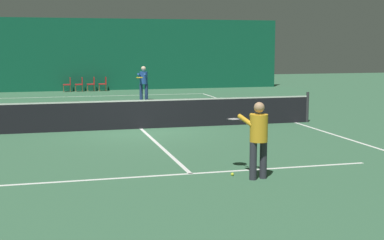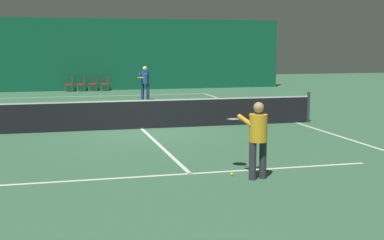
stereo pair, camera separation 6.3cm
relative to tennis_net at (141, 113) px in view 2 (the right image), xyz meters
name	(u,v)px [view 2 (the right image)]	position (x,y,z in m)	size (l,w,h in m)	color
ground_plane	(142,129)	(0.00, 0.00, -0.51)	(60.00, 60.00, 0.00)	#386647
backdrop_curtain	(99,55)	(0.00, 15.72, 1.65)	(23.00, 0.12, 4.32)	#0F5138
court_line_baseline_far	(106,96)	(0.00, 11.90, -0.51)	(11.00, 0.10, 0.00)	white
court_line_service_far	(118,107)	(0.00, 6.40, -0.51)	(8.25, 0.10, 0.00)	white
court_line_service_near	(190,174)	(0.00, -6.40, -0.51)	(8.25, 0.10, 0.00)	white
court_line_sideline_right	(296,123)	(5.50, 0.00, -0.51)	(0.10, 23.80, 0.00)	white
court_line_centre	(142,129)	(0.00, 0.00, -0.51)	(0.10, 12.80, 0.00)	white
tennis_net	(141,113)	(0.00, 0.00, 0.00)	(12.00, 0.10, 1.07)	black
player_near	(257,134)	(1.20, -7.14, 0.41)	(0.61, 1.35, 1.58)	#2D2D38
player_far	(145,81)	(1.60, 8.83, 0.48)	(0.82, 1.40, 1.70)	navy
courtside_chair_0	(70,83)	(-1.81, 15.17, -0.03)	(0.44, 0.44, 0.84)	brown
courtside_chair_1	(82,83)	(-1.12, 15.17, -0.03)	(0.44, 0.44, 0.84)	brown
courtside_chair_2	(94,83)	(-0.43, 15.17, -0.03)	(0.44, 0.44, 0.84)	brown
courtside_chair_3	(105,83)	(0.27, 15.17, -0.03)	(0.44, 0.44, 0.84)	brown
tennis_ball	(232,174)	(0.80, -6.80, -0.48)	(0.07, 0.07, 0.07)	#D1DB33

